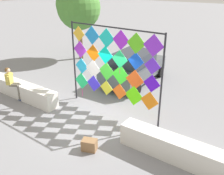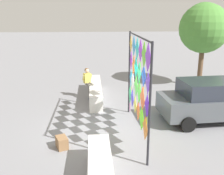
{
  "view_description": "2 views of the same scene",
  "coord_description": "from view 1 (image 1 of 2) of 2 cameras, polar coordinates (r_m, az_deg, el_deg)",
  "views": [
    {
      "loc": [
        5.75,
        -6.52,
        5.21
      ],
      "look_at": [
        0.82,
        0.37,
        1.52
      ],
      "focal_mm": 39.64,
      "sensor_mm": 36.0,
      "label": 1
    },
    {
      "loc": [
        9.03,
        -0.41,
        4.28
      ],
      "look_at": [
        0.7,
        0.25,
        1.91
      ],
      "focal_mm": 41.24,
      "sensor_mm": 36.0,
      "label": 2
    }
  ],
  "objects": [
    {
      "name": "kite_display_rack",
      "position": [
        9.93,
        0.23,
        5.51
      ],
      "size": [
        4.39,
        0.12,
        3.62
      ],
      "color": "#232328",
      "rests_on": "ground"
    },
    {
      "name": "cardboard_box_large",
      "position": [
        8.44,
        -5.25,
        -13.05
      ],
      "size": [
        0.57,
        0.48,
        0.39
      ],
      "primitive_type": "cube",
      "rotation": [
        0.0,
        0.0,
        0.37
      ],
      "color": "olive",
      "rests_on": "ground"
    },
    {
      "name": "parked_car",
      "position": [
        13.55,
        5.03,
        4.73
      ],
      "size": [
        2.33,
        4.51,
        1.71
      ],
      "color": "#4C5156",
      "rests_on": "ground"
    },
    {
      "name": "plaza_ledge_left",
      "position": [
        12.61,
        -20.18,
        -0.56
      ],
      "size": [
        4.46,
        0.62,
        0.75
      ],
      "primitive_type": "cube",
      "color": "silver",
      "rests_on": "ground"
    },
    {
      "name": "seated_vendor",
      "position": [
        12.25,
        -22.04,
        1.38
      ],
      "size": [
        0.77,
        0.67,
        1.6
      ],
      "color": "#666056",
      "rests_on": "ground"
    },
    {
      "name": "tree_palm_like",
      "position": [
        17.67,
        -8.26,
        18.15
      ],
      "size": [
        3.22,
        2.94,
        5.04
      ],
      "color": "brown",
      "rests_on": "ground"
    },
    {
      "name": "ground",
      "position": [
        10.13,
        -5.06,
        -7.53
      ],
      "size": [
        120.0,
        120.0,
        0.0
      ],
      "primitive_type": "plane",
      "color": "gray"
    },
    {
      "name": "plaza_ledge_right",
      "position": [
        8.09,
        16.9,
        -14.41
      ],
      "size": [
        4.46,
        0.62,
        0.75
      ],
      "primitive_type": "cube",
      "color": "silver",
      "rests_on": "ground"
    }
  ]
}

